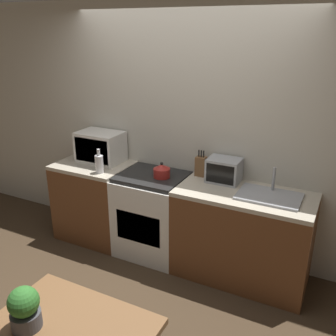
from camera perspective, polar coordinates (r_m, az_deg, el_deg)
ground_plane at (r=3.57m, az=-6.12°, el=-20.04°), size 16.00×16.00×0.00m
wall_back at (r=3.91m, az=2.81°, el=5.48°), size 10.00×0.06×2.60m
counter_left_run at (r=4.42m, az=-10.96°, el=-4.84°), size 0.81×0.62×0.90m
counter_right_run at (r=3.71m, az=11.21°, el=-10.07°), size 1.26×0.62×0.90m
stove_range at (r=4.03m, az=-2.35°, el=-7.06°), size 0.70×0.62×0.90m
kettle at (r=3.76m, az=-0.96°, el=-0.44°), size 0.17×0.17×0.16m
microwave at (r=4.26m, az=-10.27°, el=3.20°), size 0.49×0.34×0.34m
bottle at (r=3.94m, az=-10.44°, el=0.66°), size 0.08×0.08×0.26m
knife_block at (r=3.81m, az=5.03°, el=0.30°), size 0.10×0.08×0.27m
toaster_oven at (r=3.68m, az=8.51°, el=-0.36°), size 0.32×0.24×0.24m
sink_basin at (r=3.47m, az=15.18°, el=-4.08°), size 0.56×0.38×0.24m
potted_plant at (r=2.31m, az=-21.03°, el=-19.31°), size 0.17×0.17×0.26m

